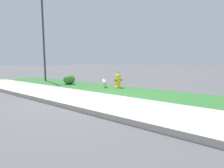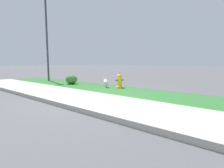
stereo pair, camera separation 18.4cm
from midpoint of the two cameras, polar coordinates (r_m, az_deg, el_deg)
ground_plane at (r=5.42m, az=-7.91°, el=-4.99°), size 120.00×120.00×0.00m
sidewalk_pavement at (r=5.41m, az=-7.91°, el=-4.94°), size 18.00×2.00×0.01m
grass_verge at (r=6.96m, az=4.31°, el=-2.23°), size 18.00×2.09×0.01m
street_curb at (r=4.74m, az=-17.44°, el=-6.25°), size 18.00×0.16×0.12m
fire_hydrant_mid_block at (r=7.79m, az=1.34°, el=1.14°), size 0.38×0.40×0.68m
small_white_dog at (r=7.93m, az=-3.18°, el=0.64°), size 0.44×0.37×0.41m
street_lamp at (r=11.72m, az=-22.10°, el=18.28°), size 0.32×0.32×5.43m
shrub_bush_far_verge at (r=9.36m, az=-14.37°, el=1.49°), size 0.60×0.60×0.51m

